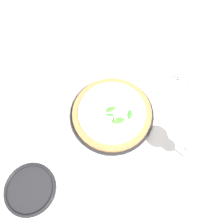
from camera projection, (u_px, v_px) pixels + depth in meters
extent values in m
plane|color=silver|center=(113.00, 109.00, 0.82)|extent=(6.00, 6.00, 0.00)
cylinder|color=black|center=(112.00, 115.00, 0.81)|extent=(0.31, 0.31, 0.01)
cylinder|color=#AD7542|center=(112.00, 113.00, 0.79)|extent=(0.29, 0.29, 0.02)
cylinder|color=silver|center=(112.00, 112.00, 0.78)|extent=(0.24, 0.24, 0.01)
ellipsoid|color=#417F2E|center=(111.00, 109.00, 0.78)|extent=(0.03, 0.04, 0.01)
ellipsoid|color=#438332|center=(118.00, 121.00, 0.76)|extent=(0.05, 0.05, 0.01)
ellipsoid|color=#3B7B33|center=(110.00, 115.00, 0.77)|extent=(0.03, 0.03, 0.01)
ellipsoid|color=#3C8233|center=(130.00, 115.00, 0.77)|extent=(0.03, 0.04, 0.01)
cube|color=beige|center=(118.00, 89.00, 0.81)|extent=(0.01, 0.01, 0.01)
cube|color=beige|center=(114.00, 127.00, 0.75)|extent=(0.01, 0.01, 0.01)
cube|color=beige|center=(101.00, 130.00, 0.74)|extent=(0.01, 0.01, 0.01)
cube|color=beige|center=(110.00, 90.00, 0.81)|extent=(0.01, 0.01, 0.00)
cube|color=beige|center=(123.00, 116.00, 0.77)|extent=(0.00, 0.01, 0.00)
cube|color=beige|center=(115.00, 118.00, 0.76)|extent=(0.01, 0.01, 0.01)
cube|color=beige|center=(108.00, 101.00, 0.79)|extent=(0.00, 0.01, 0.00)
cube|color=beige|center=(107.00, 128.00, 0.75)|extent=(0.01, 0.01, 0.01)
cylinder|color=white|center=(183.00, 156.00, 0.75)|extent=(0.07, 0.07, 0.00)
cylinder|color=white|center=(187.00, 153.00, 0.71)|extent=(0.01, 0.01, 0.08)
cone|color=white|center=(196.00, 147.00, 0.64)|extent=(0.08, 0.08, 0.08)
cylinder|color=white|center=(193.00, 149.00, 0.66)|extent=(0.05, 0.05, 0.03)
cube|color=silver|center=(198.00, 85.00, 0.86)|extent=(0.17, 0.14, 0.01)
cube|color=silver|center=(207.00, 87.00, 0.85)|extent=(0.13, 0.06, 0.00)
cube|color=silver|center=(182.00, 80.00, 0.87)|extent=(0.03, 0.03, 0.00)
cube|color=silver|center=(175.00, 76.00, 0.87)|extent=(0.04, 0.02, 0.00)
cube|color=silver|center=(175.00, 78.00, 0.87)|extent=(0.04, 0.02, 0.00)
cube|color=silver|center=(174.00, 80.00, 0.87)|extent=(0.04, 0.02, 0.00)
cylinder|color=black|center=(30.00, 189.00, 0.70)|extent=(0.17, 0.17, 0.01)
torus|color=black|center=(30.00, 189.00, 0.70)|extent=(0.16, 0.16, 0.01)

